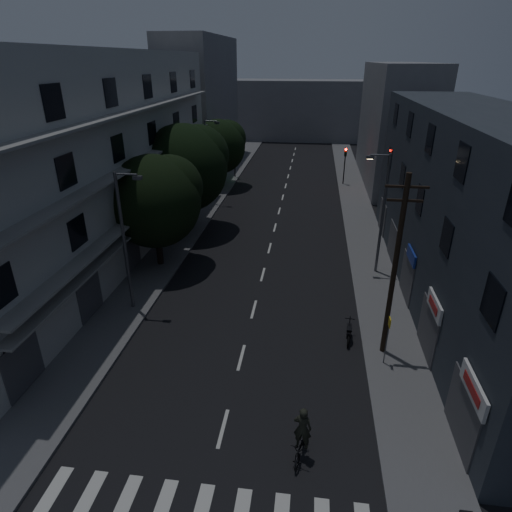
% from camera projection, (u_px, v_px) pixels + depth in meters
% --- Properties ---
extents(ground, '(160.00, 160.00, 0.00)m').
position_uv_depth(ground, '(275.00, 225.00, 37.75)').
color(ground, black).
rests_on(ground, ground).
extents(sidewalk_left, '(3.00, 90.00, 0.15)m').
position_uv_depth(sidewalk_left, '(193.00, 221.00, 38.62)').
color(sidewalk_left, '#565659').
rests_on(sidewalk_left, ground).
extents(sidewalk_right, '(3.00, 90.00, 0.15)m').
position_uv_depth(sidewalk_right, '(362.00, 229.00, 36.82)').
color(sidewalk_right, '#565659').
rests_on(sidewalk_right, ground).
extents(lane_markings, '(0.15, 60.50, 0.01)m').
position_uv_depth(lane_markings, '(281.00, 204.00, 43.37)').
color(lane_markings, beige).
rests_on(lane_markings, ground).
extents(building_left, '(7.00, 36.00, 14.00)m').
position_uv_depth(building_left, '(98.00, 159.00, 29.95)').
color(building_left, '#B4B4AF').
rests_on(building_left, ground).
extents(building_right, '(6.19, 28.00, 11.00)m').
position_uv_depth(building_right, '(471.00, 213.00, 24.10)').
color(building_right, '#292F37').
rests_on(building_right, ground).
extents(building_far_left, '(6.00, 20.00, 16.00)m').
position_uv_depth(building_far_left, '(202.00, 103.00, 56.50)').
color(building_far_left, slate).
rests_on(building_far_left, ground).
extents(building_far_right, '(6.00, 20.00, 13.00)m').
position_uv_depth(building_far_right, '(395.00, 125.00, 48.86)').
color(building_far_right, slate).
rests_on(building_far_right, ground).
extents(building_far_end, '(24.00, 8.00, 10.00)m').
position_uv_depth(building_far_end, '(299.00, 110.00, 76.11)').
color(building_far_end, slate).
rests_on(building_far_end, ground).
extents(tree_near, '(6.25, 6.25, 7.70)m').
position_uv_depth(tree_near, '(155.00, 198.00, 28.49)').
color(tree_near, black).
rests_on(tree_near, sidewalk_left).
extents(tree_mid, '(7.07, 7.07, 8.70)m').
position_uv_depth(tree_mid, '(185.00, 165.00, 34.57)').
color(tree_mid, black).
rests_on(tree_mid, sidewalk_left).
extents(tree_far, '(5.92, 5.92, 7.32)m').
position_uv_depth(tree_far, '(219.00, 145.00, 47.30)').
color(tree_far, black).
rests_on(tree_far, sidewalk_left).
extents(traffic_signal_far_right, '(0.28, 0.37, 4.10)m').
position_uv_depth(traffic_signal_far_right, '(345.00, 158.00, 48.42)').
color(traffic_signal_far_right, black).
rests_on(traffic_signal_far_right, sidewalk_right).
extents(traffic_signal_far_left, '(0.28, 0.37, 4.10)m').
position_uv_depth(traffic_signal_far_left, '(235.00, 153.00, 51.40)').
color(traffic_signal_far_left, black).
rests_on(traffic_signal_far_left, sidewalk_left).
extents(street_lamp_left_near, '(1.51, 0.25, 8.00)m').
position_uv_depth(street_lamp_left_near, '(126.00, 236.00, 23.30)').
color(street_lamp_left_near, '#515258').
rests_on(street_lamp_left_near, sidewalk_left).
extents(street_lamp_right, '(1.51, 0.25, 8.00)m').
position_uv_depth(street_lamp_right, '(382.00, 209.00, 27.51)').
color(street_lamp_right, '#53555A').
rests_on(street_lamp_right, sidewalk_right).
extents(street_lamp_left_far, '(1.51, 0.25, 8.00)m').
position_uv_depth(street_lamp_left_far, '(207.00, 158.00, 41.74)').
color(street_lamp_left_far, '#505457').
rests_on(street_lamp_left_far, sidewalk_left).
extents(utility_pole, '(1.80, 0.24, 9.00)m').
position_uv_depth(utility_pole, '(395.00, 266.00, 19.40)').
color(utility_pole, black).
rests_on(utility_pole, sidewalk_right).
extents(bus_stop_sign, '(0.06, 0.35, 2.52)m').
position_uv_depth(bus_stop_sign, '(388.00, 333.00, 19.78)').
color(bus_stop_sign, '#595B60').
rests_on(bus_stop_sign, sidewalk_right).
extents(motorcycle, '(0.50, 1.73, 1.11)m').
position_uv_depth(motorcycle, '(349.00, 333.00, 22.22)').
color(motorcycle, black).
rests_on(motorcycle, ground).
extents(cyclist, '(0.98, 1.90, 2.29)m').
position_uv_depth(cyclist, '(302.00, 440.00, 15.58)').
color(cyclist, black).
rests_on(cyclist, ground).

